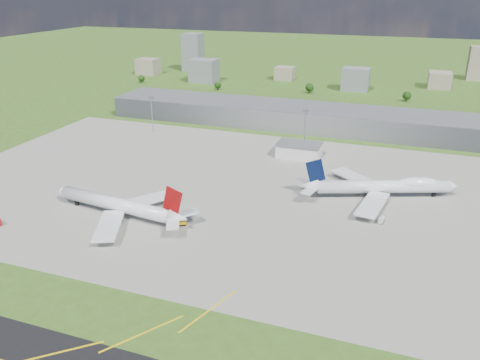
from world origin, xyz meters
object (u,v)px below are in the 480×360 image
(airliner_blue_quad, at_px, (383,187))
(van_white_near, at_px, (382,220))
(airliner_red_twin, at_px, (120,206))
(tug_yellow, at_px, (182,224))

(airliner_blue_quad, height_order, van_white_near, airliner_blue_quad)
(airliner_blue_quad, bearing_deg, airliner_red_twin, -171.52)
(airliner_red_twin, distance_m, tug_yellow, 30.88)
(airliner_red_twin, bearing_deg, airliner_blue_quad, -144.50)
(airliner_red_twin, bearing_deg, tug_yellow, -170.66)
(airliner_blue_quad, relative_size, van_white_near, 15.54)
(van_white_near, bearing_deg, tug_yellow, 123.08)
(tug_yellow, bearing_deg, airliner_blue_quad, 4.82)
(airliner_red_twin, bearing_deg, van_white_near, -156.98)
(airliner_red_twin, distance_m, airliner_blue_quad, 127.81)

